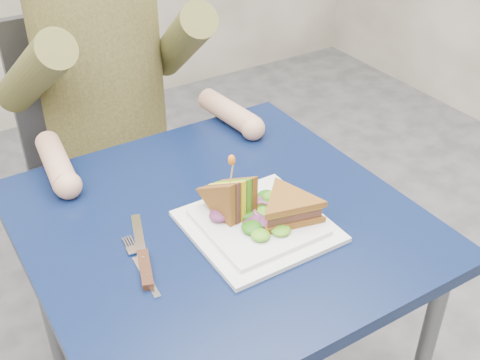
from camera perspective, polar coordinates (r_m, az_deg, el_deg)
table at (r=1.27m, az=-1.95°, el=-6.39°), size 0.75×0.75×0.73m
chair at (r=1.88m, az=-13.00°, el=3.38°), size 0.42×0.40×0.93m
diner at (r=1.62m, az=-13.27°, el=13.05°), size 0.54×0.59×0.74m
plate at (r=1.19m, az=1.69°, el=-4.26°), size 0.26×0.26×0.02m
sandwich_flat at (r=1.17m, az=4.64°, el=-2.63°), size 0.18×0.18×0.05m
sandwich_upright at (r=1.18m, az=-0.77°, el=-1.88°), size 0.09×0.14×0.14m
fork at (r=1.12m, az=-9.34°, el=-8.14°), size 0.03×0.18×0.01m
knife at (r=1.12m, az=-9.08°, el=-7.73°), size 0.08×0.22×0.02m
toothpick at (r=1.14m, az=-0.79°, el=0.72°), size 0.01×0.01×0.06m
toothpick_frill at (r=1.12m, az=-0.80°, el=1.92°), size 0.01×0.01×0.02m
lettuce_spill at (r=1.18m, az=1.64°, el=-3.12°), size 0.15×0.13×0.02m
onion_ring at (r=1.18m, az=2.19°, el=-2.90°), size 0.04×0.04×0.02m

